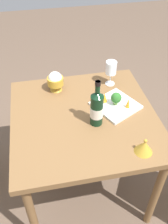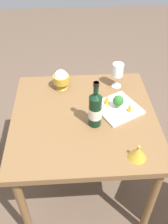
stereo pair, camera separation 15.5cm
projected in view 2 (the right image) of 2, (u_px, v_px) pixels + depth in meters
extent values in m
plane|color=brown|center=(84.00, 183.00, 2.08)|extent=(8.00, 8.00, 0.00)
cube|color=brown|center=(84.00, 118.00, 1.59)|extent=(0.90, 0.90, 0.04)
cylinder|color=brown|center=(127.00, 117.00, 2.14)|extent=(0.05, 0.05, 0.72)
cylinder|color=brown|center=(34.00, 121.00, 2.11)|extent=(0.05, 0.05, 0.72)
cylinder|color=brown|center=(151.00, 203.00, 1.57)|extent=(0.05, 0.05, 0.72)
cylinder|color=brown|center=(24.00, 210.00, 1.53)|extent=(0.05, 0.05, 0.72)
cylinder|color=black|center=(95.00, 111.00, 1.45)|extent=(0.08, 0.08, 0.20)
cone|color=black|center=(96.00, 95.00, 1.37)|extent=(0.08, 0.08, 0.03)
cylinder|color=black|center=(96.00, 88.00, 1.34)|extent=(0.03, 0.03, 0.07)
cylinder|color=black|center=(96.00, 84.00, 1.32)|extent=(0.03, 0.03, 0.02)
cylinder|color=silver|center=(95.00, 113.00, 1.46)|extent=(0.08, 0.08, 0.07)
cylinder|color=white|center=(116.00, 86.00, 1.80)|extent=(0.07, 0.07, 0.00)
cylinder|color=white|center=(117.00, 81.00, 1.77)|extent=(0.01, 0.01, 0.08)
cylinder|color=white|center=(118.00, 70.00, 1.71)|extent=(0.08, 0.08, 0.09)
cone|color=gold|center=(62.00, 85.00, 1.77)|extent=(0.08, 0.08, 0.04)
cylinder|color=gold|center=(61.00, 79.00, 1.74)|extent=(0.11, 0.11, 0.05)
sphere|color=white|center=(61.00, 76.00, 1.72)|extent=(0.09, 0.09, 0.09)
cone|color=gold|center=(138.00, 153.00, 1.31)|extent=(0.10, 0.10, 0.07)
sphere|color=gold|center=(139.00, 147.00, 1.28)|extent=(0.02, 0.02, 0.02)
cube|color=white|center=(118.00, 108.00, 1.61)|extent=(0.34, 0.34, 0.02)
cylinder|color=#729E4C|center=(118.00, 105.00, 1.60)|extent=(0.03, 0.03, 0.03)
sphere|color=#2D6B28|center=(118.00, 101.00, 1.57)|extent=(0.07, 0.07, 0.07)
cone|color=orange|center=(130.00, 107.00, 1.56)|extent=(0.03, 0.03, 0.07)
cone|color=orange|center=(107.00, 99.00, 1.61)|extent=(0.04, 0.04, 0.07)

